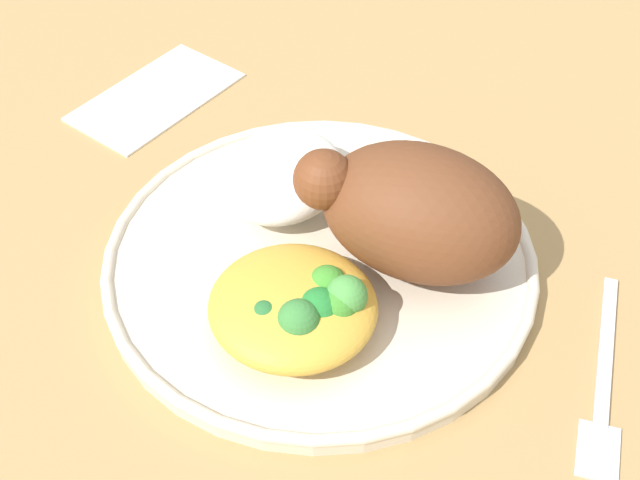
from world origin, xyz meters
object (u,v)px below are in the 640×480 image
roasted_chicken (414,211)px  napkin (156,96)px  rice_pile (281,175)px  mac_cheese_with_broccoli (299,306)px  fork (604,382)px  plate (320,259)px

roasted_chicken → napkin: bearing=-21.5°
rice_pile → mac_cheese_with_broccoli: mac_cheese_with_broccoli is taller
rice_pile → fork: rice_pile is taller
mac_cheese_with_broccoli → fork: 0.18m
rice_pile → mac_cheese_with_broccoli: 0.11m
mac_cheese_with_broccoli → fork: size_ratio=0.68×
roasted_chicken → fork: 0.14m
plate → mac_cheese_with_broccoli: bearing=102.4°
napkin → rice_pile: bearing=152.8°
fork → napkin: (0.37, -0.13, -0.00)m
plate → napkin: bearing=-30.6°
roasted_chicken → napkin: 0.27m
roasted_chicken → mac_cheese_with_broccoli: roasted_chicken is taller
rice_pile → napkin: rice_pile is taller
roasted_chicken → plate: bearing=17.8°
rice_pile → fork: (-0.23, 0.05, -0.03)m
plate → rice_pile: (0.04, -0.04, 0.02)m
plate → fork: plate is taller
roasted_chicken → rice_pile: bearing=-12.1°
fork → mac_cheese_with_broccoli: bearing=13.4°
plate → roasted_chicken: size_ratio=2.11×
plate → fork: (-0.18, 0.02, -0.01)m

